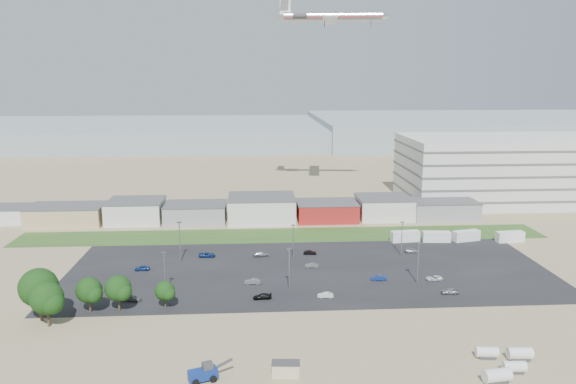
{
  "coord_description": "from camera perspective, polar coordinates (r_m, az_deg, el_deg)",
  "views": [
    {
      "loc": [
        -8.64,
        -113.14,
        47.63
      ],
      "look_at": [
        -0.15,
        22.0,
        19.7
      ],
      "focal_mm": 35.0,
      "sensor_mm": 36.0,
      "label": 1
    }
  ],
  "objects": [
    {
      "name": "telehandler",
      "position": [
        94.57,
        -8.66,
        -17.67
      ],
      "size": [
        7.7,
        4.8,
        3.05
      ],
      "primitive_type": null,
      "rotation": [
        0.0,
        0.0,
        0.35
      ],
      "color": "navy",
      "rests_on": "ground"
    },
    {
      "name": "parked_car_8",
      "position": [
        159.08,
        12.47,
        -5.81
      ],
      "size": [
        3.88,
        1.86,
        1.28
      ],
      "primitive_type": "imported",
      "rotation": [
        0.0,
        0.0,
        1.48
      ],
      "color": "#A5A5AA",
      "rests_on": "ground"
    },
    {
      "name": "parked_car_0",
      "position": [
        139.48,
        14.62,
        -8.47
      ],
      "size": [
        3.98,
        1.93,
        1.09
      ],
      "primitive_type": "imported",
      "rotation": [
        0.0,
        0.0,
        -1.54
      ],
      "color": "silver",
      "rests_on": "ground"
    },
    {
      "name": "hills_backdrop",
      "position": [
        433.05,
        2.89,
        5.92
      ],
      "size": [
        700.0,
        200.0,
        9.0
      ],
      "primitive_type": null,
      "color": "gray",
      "rests_on": "ground"
    },
    {
      "name": "lightpole_back_r",
      "position": [
        154.87,
        11.47,
        -4.67
      ],
      "size": [
        1.11,
        0.46,
        9.43
      ],
      "primitive_type": null,
      "color": "slate",
      "rests_on": "ground"
    },
    {
      "name": "parked_car_10",
      "position": [
        128.02,
        -15.63,
        -10.34
      ],
      "size": [
        4.45,
        2.17,
        1.25
      ],
      "primitive_type": "imported",
      "rotation": [
        0.0,
        0.0,
        1.47
      ],
      "color": "#595B5E",
      "rests_on": "ground"
    },
    {
      "name": "box_trailer_c",
      "position": [
        174.27,
        17.66,
        -4.25
      ],
      "size": [
        8.48,
        4.39,
        3.04
      ],
      "primitive_type": null,
      "rotation": [
        0.0,
        0.0,
        0.24
      ],
      "color": "silver",
      "rests_on": "ground"
    },
    {
      "name": "grass_strip",
      "position": [
        172.08,
        -0.58,
        -4.41
      ],
      "size": [
        160.0,
        16.0,
        0.02
      ],
      "primitive_type": "cube",
      "color": "#2F4A1B",
      "rests_on": "ground"
    },
    {
      "name": "box_trailer_d",
      "position": [
        177.54,
        21.62,
        -4.24
      ],
      "size": [
        8.37,
        3.39,
        3.05
      ],
      "primitive_type": null,
      "rotation": [
        0.0,
        0.0,
        0.11
      ],
      "color": "silver",
      "rests_on": "ground"
    },
    {
      "name": "parked_car_3",
      "position": [
        124.58,
        -2.63,
        -10.54
      ],
      "size": [
        4.17,
        1.92,
        1.18
      ],
      "primitive_type": "imported",
      "rotation": [
        0.0,
        0.0,
        -1.51
      ],
      "color": "black",
      "rests_on": "ground"
    },
    {
      "name": "parked_car_11",
      "position": [
        153.94,
        2.24,
        -6.15
      ],
      "size": [
        3.63,
        1.64,
        1.16
      ],
      "primitive_type": "imported",
      "rotation": [
        0.0,
        0.0,
        1.45
      ],
      "color": "black",
      "rests_on": "ground"
    },
    {
      "name": "parking_garage",
      "position": [
        232.99,
        21.52,
        2.17
      ],
      "size": [
        80.0,
        40.0,
        25.0
      ],
      "primitive_type": "cube",
      "color": "silver",
      "rests_on": "ground"
    },
    {
      "name": "parked_car_1",
      "position": [
        136.83,
        9.21,
        -8.6
      ],
      "size": [
        3.77,
        1.46,
        1.23
      ],
      "primitive_type": "imported",
      "rotation": [
        0.0,
        0.0,
        -1.61
      ],
      "color": "navy",
      "rests_on": "ground"
    },
    {
      "name": "tree_far_left",
      "position": [
        122.31,
        -23.97,
        -9.23
      ],
      "size": [
        8.19,
        8.19,
        12.28
      ],
      "primitive_type": null,
      "color": "black",
      "rests_on": "ground"
    },
    {
      "name": "ground",
      "position": [
        123.06,
        0.73,
        -11.12
      ],
      "size": [
        700.0,
        700.0,
        0.0
      ],
      "primitive_type": "plane",
      "color": "#91825C",
      "rests_on": "ground"
    },
    {
      "name": "parked_car_13",
      "position": [
        125.51,
        3.83,
        -10.39
      ],
      "size": [
        3.61,
        1.54,
        1.16
      ],
      "primitive_type": "imported",
      "rotation": [
        0.0,
        0.0,
        -1.66
      ],
      "color": "silver",
      "rests_on": "ground"
    },
    {
      "name": "lightpole_back_l",
      "position": [
        149.59,
        -10.93,
        -4.99
      ],
      "size": [
        1.26,
        0.52,
        10.69
      ],
      "primitive_type": null,
      "color": "slate",
      "rests_on": "ground"
    },
    {
      "name": "parked_car_9",
      "position": [
        153.3,
        -8.21,
        -6.33
      ],
      "size": [
        4.6,
        2.35,
        1.25
      ],
      "primitive_type": "imported",
      "rotation": [
        0.0,
        0.0,
        1.51
      ],
      "color": "navy",
      "rests_on": "ground"
    },
    {
      "name": "parked_car_5",
      "position": [
        146.29,
        -14.6,
        -7.48
      ],
      "size": [
        3.72,
        1.52,
        1.26
      ],
      "primitive_type": "imported",
      "rotation": [
        0.0,
        0.0,
        -1.56
      ],
      "color": "navy",
      "rests_on": "ground"
    },
    {
      "name": "storage_tank_nw",
      "position": [
        106.07,
        19.55,
        -15.08
      ],
      "size": [
        3.9,
        2.3,
        2.22
      ],
      "primitive_type": null,
      "rotation": [
        0.0,
        0.0,
        -0.13
      ],
      "color": "silver",
      "rests_on": "ground"
    },
    {
      "name": "airliner",
      "position": [
        224.18,
        4.57,
        17.35
      ],
      "size": [
        48.93,
        36.18,
        13.49
      ],
      "primitive_type": null,
      "rotation": [
        0.0,
        0.0,
        -0.12
      ],
      "color": "silver"
    },
    {
      "name": "tree_mid",
      "position": [
        123.39,
        -19.55,
        -9.63
      ],
      "size": [
        5.68,
        5.68,
        8.53
      ],
      "primitive_type": null,
      "color": "black",
      "rests_on": "ground"
    },
    {
      "name": "lightpole_front_l",
      "position": [
        129.65,
        -12.43,
        -7.97
      ],
      "size": [
        1.11,
        0.46,
        9.4
      ],
      "primitive_type": null,
      "color": "slate",
      "rests_on": "ground"
    },
    {
      "name": "portable_shed",
      "position": [
        95.32,
        -0.24,
        -17.53
      ],
      "size": [
        4.75,
        2.72,
        2.31
      ],
      "primitive_type": null,
      "rotation": [
        0.0,
        0.0,
        -0.07
      ],
      "color": "beige",
      "rests_on": "ground"
    },
    {
      "name": "parked_car_6",
      "position": [
        152.33,
        -2.75,
        -6.34
      ],
      "size": [
        4.39,
        2.07,
        1.24
      ],
      "primitive_type": "imported",
      "rotation": [
        0.0,
        0.0,
        1.65
      ],
      "color": "#A5A5AA",
      "rests_on": "ground"
    },
    {
      "name": "tree_right",
      "position": [
        122.4,
        -16.86,
        -9.6
      ],
      "size": [
        5.76,
        5.76,
        8.64
      ],
      "primitive_type": null,
      "color": "black",
      "rests_on": "ground"
    },
    {
      "name": "parked_car_4",
      "position": [
        133.12,
        -3.62,
        -9.05
      ],
      "size": [
        3.82,
        1.49,
        1.24
      ],
      "primitive_type": "imported",
      "rotation": [
        0.0,
        0.0,
        -1.62
      ],
      "color": "#595B5E",
      "rests_on": "ground"
    },
    {
      "name": "lightpole_back_m",
      "position": [
        148.63,
        0.53,
        -5.12
      ],
      "size": [
        1.12,
        0.46,
        9.48
      ],
      "primitive_type": null,
      "color": "slate",
      "rests_on": "ground"
    },
    {
      "name": "parked_car_2",
      "position": [
        132.14,
        16.11,
        -9.66
      ],
      "size": [
        3.87,
        1.74,
        1.29
      ],
      "primitive_type": "imported",
      "rotation": [
        0.0,
        0.0,
        -1.63
      ],
      "color": "#A5A5AA",
      "rests_on": "ground"
    },
    {
      "name": "parking_lot",
      "position": [
        142.06,
        2.14,
        -7.94
      ],
      "size": [
        120.0,
        50.0,
        0.01
      ],
      "primitive_type": "cube",
      "color": "black",
      "rests_on": "ground"
    },
    {
      "name": "parked_car_7",
      "position": [
        143.97,
        2.42,
        -7.44
      ],
      "size": [
        3.57,
        1.66,
        1.13
      ],
      "primitive_type": "imported",
      "rotation": [
        0.0,
        0.0,
        -1.71
      ],
      "color": "#595B5E",
      "rests_on": "ground"
    },
    {
      "name": "box_trailer_b",
      "position": [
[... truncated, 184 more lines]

